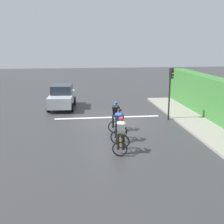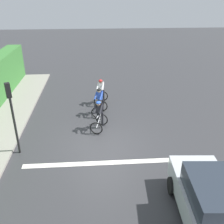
% 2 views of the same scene
% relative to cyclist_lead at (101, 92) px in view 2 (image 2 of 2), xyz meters
% --- Properties ---
extents(ground_plane, '(80.00, 80.00, 0.00)m').
position_rel_cyclist_lead_xyz_m(ground_plane, '(-0.09, -4.96, -0.80)').
color(ground_plane, '#333335').
extents(road_marking_stop_line, '(7.00, 0.30, 0.01)m').
position_rel_cyclist_lead_xyz_m(road_marking_stop_line, '(-0.09, -6.40, -0.79)').
color(road_marking_stop_line, silver).
rests_on(road_marking_stop_line, ground).
extents(cyclist_lead, '(0.95, 1.23, 1.66)m').
position_rel_cyclist_lead_xyz_m(cyclist_lead, '(0.00, 0.00, 0.00)').
color(cyclist_lead, black).
rests_on(cyclist_lead, ground).
extents(cyclist_second, '(1.00, 1.25, 1.66)m').
position_rel_cyclist_lead_xyz_m(cyclist_second, '(-0.14, -1.59, 0.00)').
color(cyclist_second, black).
rests_on(cyclist_second, ground).
extents(cyclist_mid, '(0.99, 1.24, 1.66)m').
position_rel_cyclist_lead_xyz_m(cyclist_mid, '(-0.22, -3.41, 0.00)').
color(cyclist_mid, black).
rests_on(cyclist_mid, ground).
extents(car_silver, '(2.10, 4.21, 1.76)m').
position_rel_cyclist_lead_xyz_m(car_silver, '(3.03, -9.74, 0.08)').
color(car_silver, '#B7BCC1').
rests_on(car_silver, ground).
extents(traffic_light_near_crossing, '(0.27, 0.29, 3.34)m').
position_rel_cyclist_lead_xyz_m(traffic_light_near_crossing, '(-3.96, -5.26, 1.43)').
color(traffic_light_near_crossing, black).
rests_on(traffic_light_near_crossing, ground).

